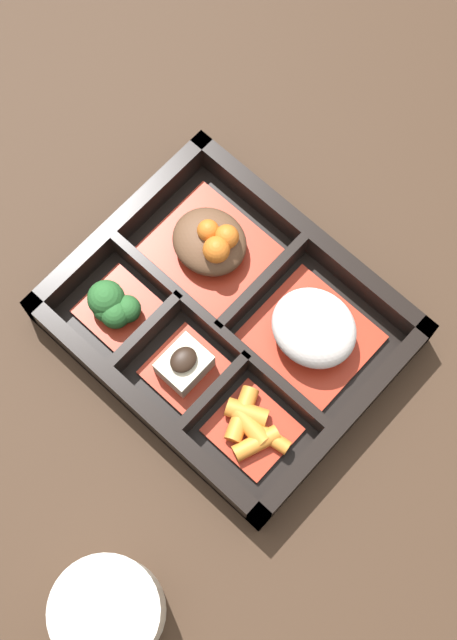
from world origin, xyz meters
TOP-DOWN VIEW (x-y plane):
  - ground_plane at (0.00, 0.00)m, footprint 3.00×3.00m
  - bento_base at (0.00, 0.00)m, footprint 0.27×0.22m
  - bento_rim at (-0.00, -0.00)m, footprint 0.27×0.22m
  - bowl_stew at (-0.06, 0.04)m, footprint 0.10×0.09m
  - bowl_rice at (0.06, 0.04)m, footprint 0.10×0.09m
  - bowl_greens at (-0.08, -0.06)m, footprint 0.06×0.06m
  - bowl_tofu at (-0.00, -0.05)m, footprint 0.06×0.06m
  - bowl_carrots at (0.07, -0.05)m, footprint 0.07×0.06m
  - tea_cup at (0.09, -0.23)m, footprint 0.08×0.08m

SIDE VIEW (x-z plane):
  - ground_plane at x=0.00m, z-range 0.00..0.00m
  - bento_base at x=0.00m, z-range 0.00..0.01m
  - bowl_carrots at x=0.07m, z-range 0.01..0.03m
  - bento_rim at x=0.00m, z-range 0.00..0.04m
  - bowl_tofu at x=0.00m, z-range 0.00..0.04m
  - bowl_greens at x=-0.08m, z-range 0.01..0.04m
  - bowl_stew at x=-0.06m, z-range 0.00..0.05m
  - bowl_rice at x=0.06m, z-range 0.01..0.06m
  - tea_cup at x=0.09m, z-range 0.00..0.06m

